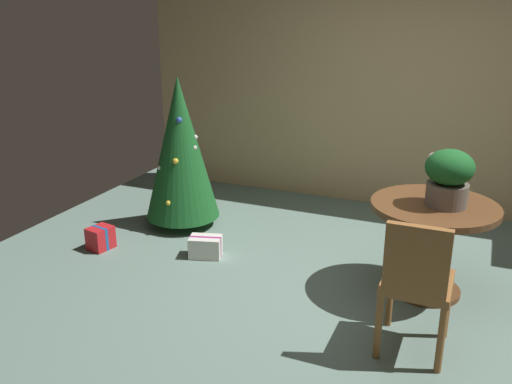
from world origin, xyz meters
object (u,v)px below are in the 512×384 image
object	(u,v)px
gift_box_red	(101,238)
gift_box_cream	(206,247)
flower_vase	(448,176)
wooden_chair_near	(416,280)
round_dining_table	(432,235)
holiday_tree	(180,148)

from	to	relation	value
gift_box_red	gift_box_cream	bearing A→B (deg)	13.24
flower_vase	wooden_chair_near	size ratio (longest dim) A/B	0.45
round_dining_table	gift_box_red	size ratio (longest dim) A/B	3.86
wooden_chair_near	gift_box_red	size ratio (longest dim) A/B	3.83
round_dining_table	gift_box_cream	xyz separation A→B (m)	(-1.84, -0.11, -0.38)
flower_vase	wooden_chair_near	bearing A→B (deg)	-94.67
flower_vase	holiday_tree	bearing A→B (deg)	168.98
gift_box_cream	holiday_tree	bearing A→B (deg)	133.90
flower_vase	gift_box_red	distance (m)	2.98
holiday_tree	gift_box_red	size ratio (longest dim) A/B	6.15
round_dining_table	flower_vase	world-z (taller)	flower_vase
wooden_chair_near	holiday_tree	world-z (taller)	holiday_tree
round_dining_table	gift_box_red	bearing A→B (deg)	-173.28
flower_vase	holiday_tree	size ratio (longest dim) A/B	0.28
flower_vase	wooden_chair_near	xyz separation A→B (m)	(-0.07, -0.84, -0.43)
flower_vase	gift_box_red	xyz separation A→B (m)	(-2.85, -0.32, -0.84)
flower_vase	gift_box_red	world-z (taller)	flower_vase
round_dining_table	wooden_chair_near	bearing A→B (deg)	-90.00
wooden_chair_near	holiday_tree	bearing A→B (deg)	151.16
holiday_tree	gift_box_cream	size ratio (longest dim) A/B	4.71
holiday_tree	gift_box_red	xyz separation A→B (m)	(-0.39, -0.80, -0.68)
round_dining_table	gift_box_red	world-z (taller)	round_dining_table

